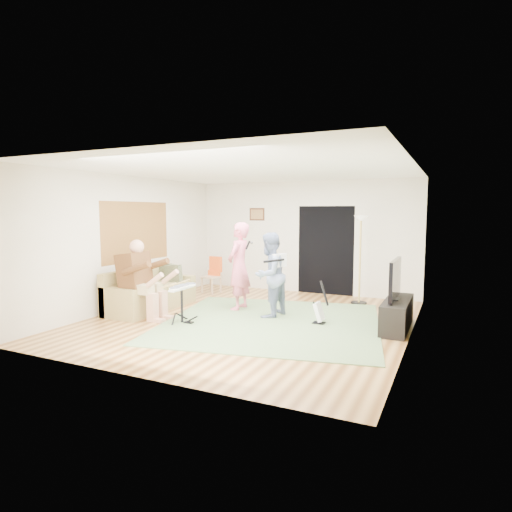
% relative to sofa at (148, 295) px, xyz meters
% --- Properties ---
extents(floor, '(6.00, 6.00, 0.00)m').
position_rel_sofa_xyz_m(floor, '(2.29, 0.05, -0.27)').
color(floor, brown).
rests_on(floor, ground).
extents(walls, '(5.50, 6.00, 2.70)m').
position_rel_sofa_xyz_m(walls, '(2.29, 0.05, 1.08)').
color(walls, beige).
rests_on(walls, floor).
extents(ceiling, '(6.00, 6.00, 0.00)m').
position_rel_sofa_xyz_m(ceiling, '(2.29, 0.05, 2.43)').
color(ceiling, white).
rests_on(ceiling, walls).
extents(window_blinds, '(0.00, 2.05, 2.05)m').
position_rel_sofa_xyz_m(window_blinds, '(-0.45, 0.25, 1.28)').
color(window_blinds, olive).
rests_on(window_blinds, walls).
extents(doorway, '(2.10, 0.00, 2.10)m').
position_rel_sofa_xyz_m(doorway, '(2.84, 3.04, 0.78)').
color(doorway, black).
rests_on(doorway, walls).
extents(picture_frame, '(0.42, 0.03, 0.32)m').
position_rel_sofa_xyz_m(picture_frame, '(1.04, 3.04, 1.63)').
color(picture_frame, '#3F2314').
rests_on(picture_frame, walls).
extents(area_rug, '(4.36, 4.34, 0.02)m').
position_rel_sofa_xyz_m(area_rug, '(2.71, 0.05, -0.26)').
color(area_rug, '#5C7A4A').
rests_on(area_rug, floor).
extents(sofa, '(0.83, 2.02, 0.82)m').
position_rel_sofa_xyz_m(sofa, '(0.00, 0.00, 0.00)').
color(sofa, '#98844C').
rests_on(sofa, floor).
extents(drummer, '(0.95, 0.53, 1.46)m').
position_rel_sofa_xyz_m(drummer, '(0.43, -0.65, 0.30)').
color(drummer, '#573418').
rests_on(drummer, sofa).
extents(drum_kit, '(0.38, 0.67, 0.69)m').
position_rel_sofa_xyz_m(drum_kit, '(1.29, -0.65, 0.03)').
color(drum_kit, black).
rests_on(drum_kit, floor).
extents(singer, '(0.43, 0.65, 1.76)m').
position_rel_sofa_xyz_m(singer, '(1.72, 0.72, 0.61)').
color(singer, '#DD6078').
rests_on(singer, floor).
extents(microphone, '(0.06, 0.06, 0.24)m').
position_rel_sofa_xyz_m(microphone, '(1.92, 0.72, 1.04)').
color(microphone, black).
rests_on(microphone, singer).
extents(guitarist, '(0.73, 0.87, 1.59)m').
position_rel_sofa_xyz_m(guitarist, '(2.51, 0.44, 0.52)').
color(guitarist, slate).
rests_on(guitarist, floor).
extents(guitar_held, '(0.32, 0.60, 0.26)m').
position_rel_sofa_xyz_m(guitar_held, '(2.71, 0.44, 0.81)').
color(guitar_held, white).
rests_on(guitar_held, guitarist).
extents(guitar_spare, '(0.28, 0.25, 0.78)m').
position_rel_sofa_xyz_m(guitar_spare, '(3.52, 0.31, -0.05)').
color(guitar_spare, black).
rests_on(guitar_spare, floor).
extents(torchiere_lamp, '(0.34, 0.34, 1.89)m').
position_rel_sofa_xyz_m(torchiere_lamp, '(3.80, 2.31, 1.02)').
color(torchiere_lamp, black).
rests_on(torchiere_lamp, floor).
extents(dining_chair, '(0.43, 0.45, 0.88)m').
position_rel_sofa_xyz_m(dining_chair, '(0.33, 1.99, 0.04)').
color(dining_chair, tan).
rests_on(dining_chair, floor).
extents(tv_cabinet, '(0.40, 1.40, 0.50)m').
position_rel_sofa_xyz_m(tv_cabinet, '(4.79, 0.57, -0.02)').
color(tv_cabinet, black).
rests_on(tv_cabinet, floor).
extents(television, '(0.06, 1.09, 0.66)m').
position_rel_sofa_xyz_m(television, '(4.74, 0.57, 0.58)').
color(television, black).
rests_on(television, tv_cabinet).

